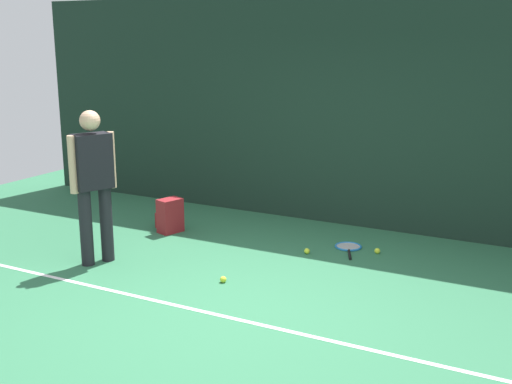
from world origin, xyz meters
TOP-DOWN VIEW (x-y plane):
  - ground_plane at (0.00, 0.00)m, footprint 12.00×12.00m
  - back_fence at (0.00, 3.00)m, footprint 10.00×0.10m
  - court_line at (0.00, -0.30)m, footprint 9.00×0.05m
  - tennis_player at (-1.92, 0.27)m, footprint 0.36×0.49m
  - tennis_racket at (0.39, 2.04)m, footprint 0.42×0.63m
  - backpack at (-1.88, 1.59)m, footprint 0.34×0.35m
  - tennis_ball_near_player at (0.03, 1.62)m, footprint 0.07×0.07m
  - tennis_ball_by_fence at (-0.38, 0.40)m, footprint 0.07×0.07m
  - tennis_ball_far_left at (0.75, 2.00)m, footprint 0.07×0.07m

SIDE VIEW (x-z plane):
  - ground_plane at x=0.00m, z-range 0.00..0.00m
  - court_line at x=0.00m, z-range 0.00..0.00m
  - tennis_racket at x=0.39m, z-range 0.00..0.03m
  - tennis_ball_near_player at x=0.03m, z-range 0.00..0.07m
  - tennis_ball_by_fence at x=-0.38m, z-range 0.00..0.07m
  - tennis_ball_far_left at x=0.75m, z-range 0.00..0.07m
  - backpack at x=-1.88m, z-range -0.01..0.43m
  - tennis_player at x=-1.92m, z-range 0.12..1.82m
  - back_fence at x=0.00m, z-range 0.00..3.00m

